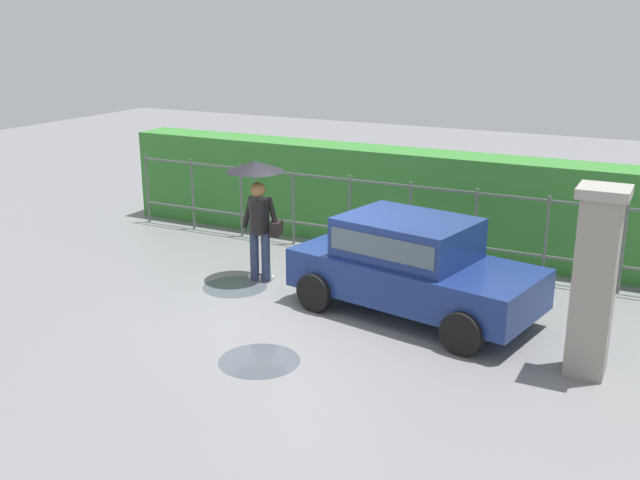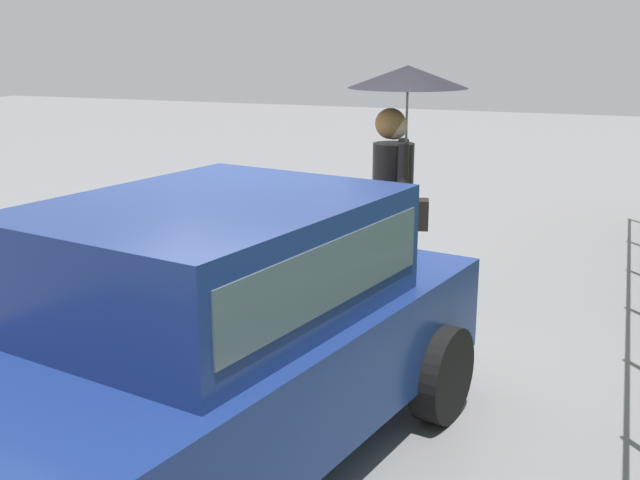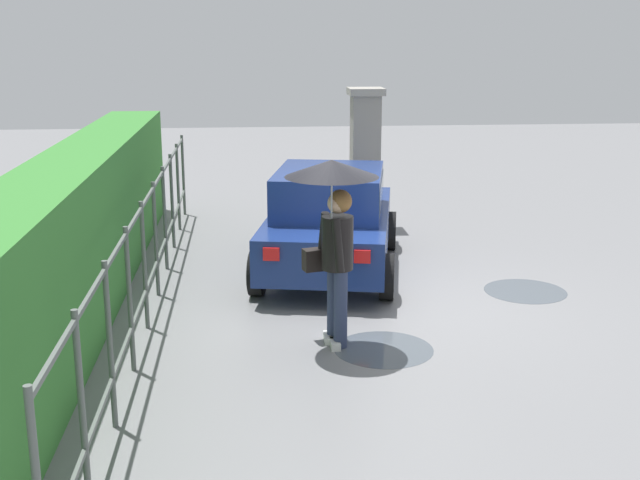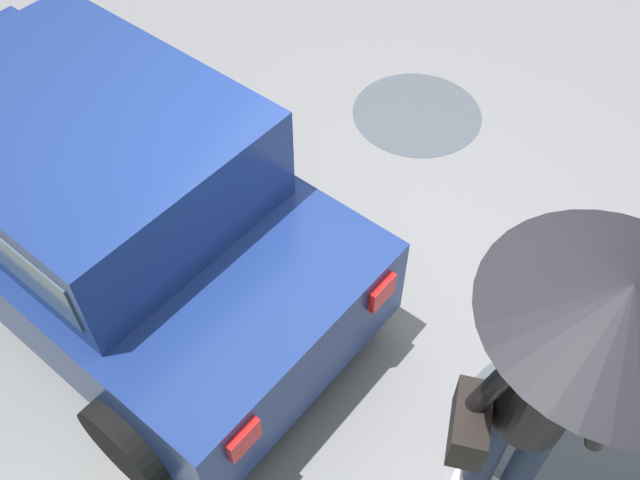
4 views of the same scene
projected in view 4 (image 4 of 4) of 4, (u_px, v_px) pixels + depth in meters
name	position (u px, v px, depth m)	size (l,w,h in m)	color
ground_plane	(343.00, 295.00, 4.76)	(40.00, 40.00, 0.00)	slate
car	(88.00, 187.00, 4.28)	(3.95, 2.42, 1.48)	navy
pedestrian	(572.00, 358.00, 2.74)	(0.98, 0.98, 2.06)	#2D3856
puddle_near	(417.00, 113.00, 5.94)	(1.08, 1.08, 0.00)	#4C545B
puddle_far	(554.00, 430.00, 4.14)	(1.08, 1.08, 0.00)	#4C545B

